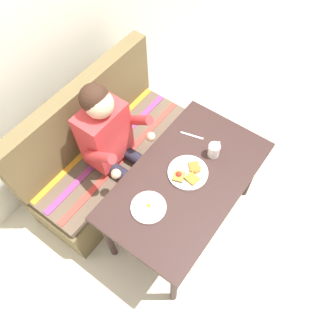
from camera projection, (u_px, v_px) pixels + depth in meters
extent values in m
plane|color=beige|center=(182.00, 221.00, 2.82)|extent=(8.00, 8.00, 0.00)
cube|color=beige|center=(24.00, 31.00, 2.10)|extent=(4.40, 0.10, 2.60)
cube|color=#34221F|center=(186.00, 180.00, 2.22)|extent=(1.20, 0.70, 0.04)
cylinder|color=#34221F|center=(174.00, 287.00, 2.21)|extent=(0.05, 0.05, 0.69)
cylinder|color=#34221F|center=(252.00, 173.00, 2.67)|extent=(0.05, 0.05, 0.69)
cylinder|color=#34221F|center=(108.00, 238.00, 2.39)|extent=(0.05, 0.05, 0.69)
cylinder|color=#34221F|center=(192.00, 139.00, 2.84)|extent=(0.05, 0.05, 0.69)
cube|color=brown|center=(114.00, 166.00, 2.87)|extent=(1.44, 0.56, 0.40)
cube|color=brown|center=(111.00, 151.00, 2.67)|extent=(1.40, 0.52, 0.06)
cube|color=brown|center=(82.00, 114.00, 2.49)|extent=(1.44, 0.12, 0.54)
cube|color=#C63D33|center=(123.00, 158.00, 2.60)|extent=(1.38, 0.05, 0.01)
cube|color=#93387A|center=(110.00, 149.00, 2.65)|extent=(1.38, 0.05, 0.01)
cube|color=orange|center=(97.00, 140.00, 2.69)|extent=(1.38, 0.05, 0.01)
cube|color=red|center=(105.00, 134.00, 2.35)|extent=(0.34, 0.22, 0.48)
sphere|color=#DBAD89|center=(99.00, 104.00, 2.07)|extent=(0.19, 0.19, 0.19)
sphere|color=#331E14|center=(94.00, 99.00, 2.05)|extent=(0.19, 0.19, 0.19)
cylinder|color=red|center=(100.00, 157.00, 2.17)|extent=(0.07, 0.29, 0.23)
cylinder|color=red|center=(136.00, 120.00, 2.33)|extent=(0.07, 0.29, 0.23)
sphere|color=#DBAD89|center=(116.00, 174.00, 2.22)|extent=(0.07, 0.07, 0.07)
sphere|color=#DBAD89|center=(151.00, 137.00, 2.38)|extent=(0.07, 0.07, 0.07)
cylinder|color=#232333|center=(120.00, 172.00, 2.47)|extent=(0.09, 0.34, 0.09)
cylinder|color=#232333|center=(140.00, 200.00, 2.64)|extent=(0.08, 0.08, 0.52)
cube|color=black|center=(148.00, 216.00, 2.82)|extent=(0.09, 0.20, 0.05)
cylinder|color=#232333|center=(134.00, 157.00, 2.54)|extent=(0.09, 0.34, 0.09)
cylinder|color=#232333|center=(153.00, 184.00, 2.71)|extent=(0.08, 0.08, 0.52)
cube|color=black|center=(160.00, 201.00, 2.89)|extent=(0.09, 0.20, 0.05)
cylinder|color=white|center=(188.00, 173.00, 2.21)|extent=(0.27, 0.27, 0.02)
cube|color=olive|center=(179.00, 176.00, 2.18)|extent=(0.10, 0.09, 0.02)
cube|color=#936224|center=(194.00, 167.00, 2.21)|extent=(0.10, 0.10, 0.02)
cube|color=#A17327|center=(192.00, 179.00, 2.17)|extent=(0.08, 0.09, 0.02)
sphere|color=red|center=(179.00, 174.00, 2.18)|extent=(0.04, 0.04, 0.04)
ellipsoid|color=#CC6623|center=(197.00, 169.00, 2.21)|extent=(0.06, 0.05, 0.02)
cylinder|color=white|center=(149.00, 207.00, 2.08)|extent=(0.22, 0.22, 0.01)
ellipsoid|color=white|center=(148.00, 207.00, 2.07)|extent=(0.09, 0.08, 0.01)
sphere|color=yellow|center=(149.00, 206.00, 2.07)|extent=(0.03, 0.03, 0.03)
cylinder|color=white|center=(214.00, 150.00, 2.26)|extent=(0.08, 0.08, 0.10)
cylinder|color=brown|center=(215.00, 147.00, 2.22)|extent=(0.07, 0.07, 0.01)
torus|color=white|center=(218.00, 145.00, 2.27)|extent=(0.05, 0.01, 0.05)
cube|color=silver|center=(192.00, 136.00, 2.38)|extent=(0.06, 0.17, 0.00)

